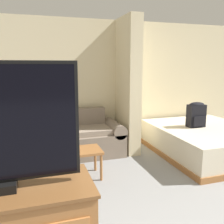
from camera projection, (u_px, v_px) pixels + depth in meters
The scene contains 6 objects.
wall_back at pixel (103, 85), 5.23m from camera, with size 7.35×0.16×2.60m.
wall_partition_pillar at pixel (128, 86), 4.89m from camera, with size 0.24×0.85×2.60m.
couch at pixel (66, 139), 4.70m from camera, with size 2.16×0.84×0.86m.
coffee_table at pixel (80, 154), 3.77m from camera, with size 0.64×0.45×0.44m.
bed at pixel (205, 140), 4.84m from camera, with size 1.84×2.15×0.52m.
backpack at pixel (196, 114), 4.80m from camera, with size 0.34×0.21×0.48m.
Camera 1 is at (-1.42, -0.76, 1.71)m, focal length 40.00 mm.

